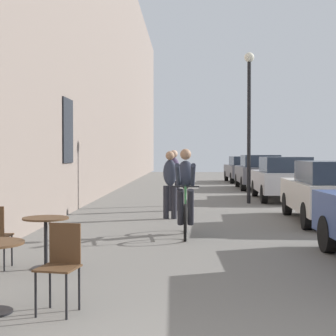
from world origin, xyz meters
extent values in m
cube|color=gray|center=(-3.45, 14.00, 5.84)|extent=(0.50, 68.00, 11.68)
cube|color=black|center=(-3.18, 11.07, 2.22)|extent=(0.04, 1.10, 1.70)
cylinder|color=black|center=(-1.22, 2.39, 0.23)|extent=(0.02, 0.02, 0.45)
cylinder|color=black|center=(-1.54, 2.45, 0.23)|extent=(0.02, 0.02, 0.45)
cylinder|color=black|center=(-1.16, 2.71, 0.23)|extent=(0.02, 0.02, 0.45)
cylinder|color=black|center=(-1.48, 2.77, 0.23)|extent=(0.02, 0.02, 0.45)
cube|color=#4C331E|center=(-1.35, 2.58, 0.46)|extent=(0.44, 0.44, 0.02)
cube|color=#4C331E|center=(-1.32, 2.76, 0.68)|extent=(0.34, 0.08, 0.42)
cylinder|color=black|center=(-2.02, 4.60, 0.01)|extent=(0.40, 0.40, 0.02)
cylinder|color=black|center=(-2.02, 4.60, 0.36)|extent=(0.05, 0.05, 0.67)
cylinder|color=#4C331E|center=(-2.02, 4.60, 0.71)|extent=(0.64, 0.64, 0.02)
cylinder|color=black|center=(-2.56, 4.76, 0.23)|extent=(0.02, 0.02, 0.45)
cylinder|color=black|center=(-2.56, 4.44, 0.23)|extent=(0.02, 0.02, 0.45)
torus|color=black|center=(-0.08, 7.02, 0.33)|extent=(0.06, 0.71, 0.71)
torus|color=black|center=(-0.07, 8.07, 0.33)|extent=(0.06, 0.71, 0.71)
cylinder|color=#2D6B38|center=(-0.07, 7.98, 0.61)|extent=(0.04, 0.21, 0.58)
cylinder|color=#2D6B38|center=(-0.07, 7.48, 0.95)|extent=(0.04, 0.82, 0.14)
cylinder|color=#2D6B38|center=(-0.08, 7.05, 0.67)|extent=(0.04, 0.09, 0.67)
cylinder|color=#2D6B38|center=(-0.07, 7.57, 0.37)|extent=(0.04, 1.00, 0.12)
cylinder|color=black|center=(-0.08, 7.07, 1.00)|extent=(0.52, 0.03, 0.03)
ellipsoid|color=black|center=(-0.07, 7.89, 0.93)|extent=(0.12, 0.24, 0.06)
ellipsoid|color=#2D3342|center=(-0.07, 7.81, 1.21)|extent=(0.34, 0.35, 0.59)
sphere|color=#A57A5B|center=(-0.07, 7.77, 1.60)|extent=(0.22, 0.22, 0.22)
cylinder|color=#26262D|center=(0.03, 7.73, 0.55)|extent=(0.13, 0.40, 0.75)
cylinder|color=#26262D|center=(-0.17, 7.74, 0.55)|extent=(0.13, 0.40, 0.75)
cylinder|color=#2D3342|center=(0.07, 7.42, 1.20)|extent=(0.10, 0.75, 0.48)
cylinder|color=#2D3342|center=(-0.22, 7.42, 1.20)|extent=(0.11, 0.75, 0.48)
cylinder|color=#26262D|center=(-0.36, 10.27, 0.41)|extent=(0.14, 0.14, 0.82)
cylinder|color=#26262D|center=(-0.56, 10.29, 0.41)|extent=(0.14, 0.14, 0.82)
ellipsoid|color=#2D3342|center=(-0.46, 10.28, 1.14)|extent=(0.36, 0.28, 0.65)
sphere|color=#A57A5B|center=(-0.46, 10.28, 1.57)|extent=(0.22, 0.22, 0.22)
cylinder|color=#26262D|center=(-0.31, 12.10, 0.42)|extent=(0.14, 0.14, 0.84)
cylinder|color=#26262D|center=(-0.51, 12.10, 0.42)|extent=(0.14, 0.14, 0.84)
ellipsoid|color=#4C3D5B|center=(-0.41, 12.10, 1.18)|extent=(0.35, 0.25, 0.67)
sphere|color=tan|center=(-0.41, 12.10, 1.61)|extent=(0.22, 0.22, 0.22)
cylinder|color=black|center=(1.99, 14.41, 2.30)|extent=(0.12, 0.12, 4.60)
sphere|color=silver|center=(1.99, 14.41, 4.74)|extent=(0.32, 0.32, 0.32)
cylinder|color=black|center=(2.25, 5.95, 0.30)|extent=(0.21, 0.61, 0.60)
cube|color=beige|center=(3.32, 9.83, 0.62)|extent=(1.83, 4.12, 0.66)
cube|color=#283342|center=(3.30, 9.34, 1.20)|extent=(1.49, 2.24, 0.49)
cylinder|color=black|center=(2.60, 11.20, 0.29)|extent=(0.21, 0.59, 0.59)
cylinder|color=black|center=(2.51, 8.52, 0.29)|extent=(0.21, 0.59, 0.59)
cube|color=#B7B7BC|center=(3.32, 15.80, 0.65)|extent=(1.86, 4.28, 0.69)
cube|color=#283342|center=(3.31, 15.29, 1.25)|extent=(1.53, 2.33, 0.51)
cylinder|color=black|center=(2.55, 17.22, 0.31)|extent=(0.21, 0.62, 0.61)
cylinder|color=black|center=(4.15, 17.18, 0.31)|extent=(0.21, 0.62, 0.61)
cylinder|color=black|center=(2.49, 14.42, 0.31)|extent=(0.21, 0.62, 0.61)
cylinder|color=black|center=(4.08, 14.38, 0.31)|extent=(0.21, 0.62, 0.61)
cube|color=#595960|center=(3.28, 21.50, 0.68)|extent=(1.89, 4.42, 0.72)
cube|color=#283342|center=(3.27, 20.97, 1.30)|extent=(1.56, 2.40, 0.53)
cylinder|color=black|center=(2.47, 22.96, 0.32)|extent=(0.21, 0.64, 0.63)
cylinder|color=black|center=(4.13, 22.94, 0.32)|extent=(0.21, 0.64, 0.63)
cylinder|color=black|center=(2.43, 20.06, 0.32)|extent=(0.21, 0.64, 0.63)
cylinder|color=black|center=(4.09, 20.03, 0.32)|extent=(0.21, 0.64, 0.63)
cube|color=#595960|center=(3.20, 27.32, 0.64)|extent=(1.87, 4.21, 0.68)
cube|color=#283342|center=(3.22, 26.82, 1.23)|extent=(1.52, 2.29, 0.50)
cylinder|color=black|center=(2.37, 28.66, 0.30)|extent=(0.21, 0.61, 0.60)
cylinder|color=black|center=(3.93, 28.72, 0.30)|extent=(0.21, 0.61, 0.60)
cylinder|color=black|center=(2.47, 25.92, 0.30)|extent=(0.21, 0.61, 0.60)
cylinder|color=black|center=(4.03, 25.98, 0.30)|extent=(0.21, 0.61, 0.60)
camera|label=1|loc=(-0.07, -2.56, 1.60)|focal=55.56mm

